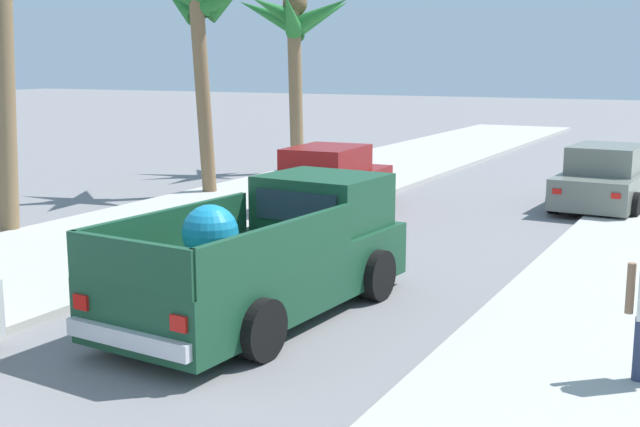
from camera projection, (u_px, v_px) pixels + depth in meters
name	position (u px, v px, depth m)	size (l,w,h in m)	color
sidewalk_left	(186.00, 222.00, 17.69)	(4.90, 60.00, 0.12)	#B2AFA8
curb_left	(225.00, 227.00, 17.21)	(0.16, 60.00, 0.10)	silver
curb_right	(621.00, 271.00, 13.55)	(0.16, 60.00, 0.10)	silver
pickup_truck	(271.00, 258.00, 11.33)	(2.47, 5.33, 1.80)	#19472D
car_right_near	(606.00, 179.00, 19.57)	(2.18, 4.32, 1.54)	slate
car_left_mid	(328.00, 181.00, 19.26)	(2.19, 4.33, 1.54)	maroon
palm_tree_left_fore	(204.00, 7.00, 20.57)	(4.02, 3.67, 5.98)	brown
palm_tree_right_mid	(296.00, 28.00, 25.12)	(3.83, 3.69, 5.66)	brown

